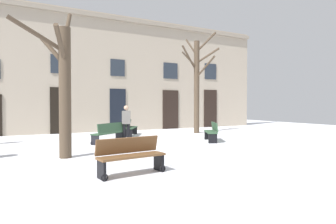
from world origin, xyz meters
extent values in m
plane|color=white|center=(0.00, 0.00, 0.00)|extent=(34.25, 34.25, 0.00)
cube|color=tan|center=(0.00, 8.26, 3.65)|extent=(21.40, 0.40, 7.31)
cube|color=gray|center=(0.00, 8.01, 7.06)|extent=(21.40, 0.30, 0.24)
cube|color=black|center=(-3.65, 8.04, 1.33)|extent=(0.97, 0.08, 2.66)
cube|color=#262D38|center=(-3.65, 8.04, 3.99)|extent=(0.87, 0.06, 1.06)
cube|color=black|center=(-0.16, 8.04, 1.33)|extent=(1.03, 0.08, 2.67)
cube|color=#262D38|center=(-0.16, 8.04, 3.99)|extent=(0.93, 0.06, 1.05)
cube|color=black|center=(3.64, 8.04, 1.33)|extent=(1.22, 0.08, 2.67)
cube|color=#262D38|center=(3.64, 8.04, 4.01)|extent=(1.10, 0.06, 1.09)
cube|color=black|center=(7.04, 8.04, 1.39)|extent=(1.15, 0.08, 2.77)
cube|color=#262D38|center=(7.04, 8.04, 4.15)|extent=(1.03, 0.06, 1.15)
cylinder|color=#4C3D2D|center=(3.54, 4.66, 2.69)|extent=(0.32, 0.32, 5.39)
cylinder|color=#4C3D2D|center=(4.00, 4.36, 5.32)|extent=(1.06, 0.75, 1.18)
cylinder|color=#4C3D2D|center=(2.97, 4.53, 4.23)|extent=(1.21, 0.36, 0.84)
cylinder|color=#4C3D2D|center=(3.44, 5.08, 5.08)|extent=(0.32, 0.94, 1.11)
cylinder|color=#4C3D2D|center=(3.07, 4.70, 4.32)|extent=(1.04, 0.18, 1.51)
cylinder|color=#4C3D2D|center=(3.66, 3.96, 3.80)|extent=(0.35, 1.48, 1.12)
cylinder|color=#4C3D2D|center=(4.05, 4.27, 4.52)|extent=(1.14, 0.92, 0.91)
cylinder|color=#4C3D2D|center=(-4.50, -0.03, 2.02)|extent=(0.37, 0.37, 4.04)
cylinder|color=#4C3D2D|center=(-4.40, 0.46, 2.88)|extent=(0.38, 1.10, 0.96)
cylinder|color=#4C3D2D|center=(-4.68, -0.47, 3.42)|extent=(0.53, 1.03, 0.99)
cylinder|color=#4C3D2D|center=(-5.27, -0.20, 3.68)|extent=(1.62, 0.47, 0.89)
cylinder|color=#4C3D2D|center=(-4.80, 0.22, 3.32)|extent=(0.77, 0.68, 0.94)
cylinder|color=#4C3D2D|center=(-4.37, 0.26, 4.12)|extent=(0.42, 0.74, 1.08)
cylinder|color=black|center=(-3.56, 5.32, 1.61)|extent=(0.10, 0.10, 3.22)
cylinder|color=black|center=(-3.56, 5.32, 0.10)|extent=(0.22, 0.22, 0.20)
cube|color=beige|center=(-3.56, 5.32, 3.40)|extent=(0.24, 0.24, 0.36)
cone|color=black|center=(-3.56, 5.32, 3.58)|extent=(0.30, 0.30, 0.14)
cube|color=brown|center=(-3.46, -3.06, 0.44)|extent=(1.67, 0.64, 0.05)
cube|color=brown|center=(-3.49, -2.86, 0.68)|extent=(1.63, 0.32, 0.39)
cube|color=black|center=(-4.21, -3.15, 0.22)|extent=(0.11, 0.41, 0.44)
torus|color=black|center=(-4.19, -3.33, 0.08)|extent=(0.17, 0.05, 0.17)
cube|color=black|center=(-2.71, -2.97, 0.22)|extent=(0.11, 0.41, 0.44)
torus|color=black|center=(-2.69, -3.15, 0.08)|extent=(0.17, 0.05, 0.17)
cube|color=#2D4C33|center=(1.92, 1.12, 0.43)|extent=(1.08, 1.52, 0.05)
cube|color=#2D4C33|center=(2.09, 1.03, 0.67)|extent=(0.80, 1.37, 0.39)
cube|color=black|center=(2.25, 1.73, 0.22)|extent=(0.36, 0.23, 0.43)
torus|color=black|center=(2.12, 1.81, 0.08)|extent=(0.11, 0.16, 0.17)
cube|color=black|center=(1.59, 0.51, 0.22)|extent=(0.36, 0.23, 0.43)
torus|color=black|center=(1.45, 0.59, 0.08)|extent=(0.11, 0.16, 0.17)
cube|color=#2D4C33|center=(-0.38, 5.12, 0.43)|extent=(1.24, 1.67, 0.05)
cube|color=#2D4C33|center=(-0.54, 5.22, 0.66)|extent=(0.98, 1.52, 0.37)
cube|color=black|center=(-0.78, 4.44, 0.22)|extent=(0.36, 0.25, 0.43)
torus|color=black|center=(-0.64, 4.36, 0.08)|extent=(0.11, 0.16, 0.17)
cube|color=black|center=(0.03, 5.79, 0.22)|extent=(0.36, 0.25, 0.43)
torus|color=black|center=(0.17, 5.71, 0.08)|extent=(0.11, 0.16, 0.17)
cube|color=#2D4C33|center=(-2.33, 2.81, 0.43)|extent=(1.69, 1.37, 0.05)
cube|color=#2D4C33|center=(-2.22, 2.65, 0.67)|extent=(1.50, 1.10, 0.41)
cube|color=black|center=(-1.65, 3.28, 0.21)|extent=(0.27, 0.35, 0.43)
torus|color=black|center=(-1.75, 3.42, 0.08)|extent=(0.16, 0.12, 0.17)
cube|color=black|center=(-3.00, 2.33, 0.21)|extent=(0.27, 0.35, 0.43)
torus|color=black|center=(-3.10, 2.47, 0.08)|extent=(0.16, 0.12, 0.17)
cylinder|color=black|center=(-1.49, 3.05, 0.39)|extent=(0.14, 0.14, 0.78)
cylinder|color=black|center=(-1.32, 2.98, 0.39)|extent=(0.14, 0.14, 0.78)
cube|color=slate|center=(-1.41, 3.02, 1.08)|extent=(0.44, 0.35, 0.60)
sphere|color=tan|center=(-1.41, 3.02, 1.52)|extent=(0.21, 0.21, 0.21)
camera|label=1|loc=(-5.87, -9.36, 1.64)|focal=30.61mm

